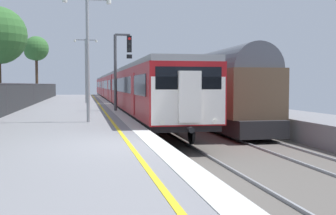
# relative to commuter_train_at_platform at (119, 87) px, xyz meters

# --- Properties ---
(ground) EXTENTS (17.40, 110.00, 1.21)m
(ground) POSITION_rel_commuter_train_at_platform_xyz_m (0.54, -33.63, -1.88)
(ground) COLOR gray
(commuter_train_at_platform) EXTENTS (2.83, 61.30, 3.81)m
(commuter_train_at_platform) POSITION_rel_commuter_train_at_platform_xyz_m (0.00, 0.00, 0.00)
(commuter_train_at_platform) COLOR maroon
(commuter_train_at_platform) RESTS_ON ground
(freight_train_adjacent_track) EXTENTS (2.60, 42.87, 4.45)m
(freight_train_adjacent_track) POSITION_rel_commuter_train_at_platform_xyz_m (4.00, -6.54, 0.16)
(freight_train_adjacent_track) COLOR #232326
(freight_train_adjacent_track) RESTS_ON ground
(signal_gantry) EXTENTS (1.10, 0.24, 4.65)m
(signal_gantry) POSITION_rel_commuter_train_at_platform_xyz_m (-1.46, -19.27, 1.65)
(signal_gantry) COLOR #47474C
(signal_gantry) RESTS_ON ground
(platform_lamp_mid) EXTENTS (2.00, 0.20, 5.27)m
(platform_lamp_mid) POSITION_rel_commuter_train_at_platform_xyz_m (-3.44, -26.65, 1.87)
(platform_lamp_mid) COLOR #93999E
(platform_lamp_mid) RESTS_ON ground
(platform_lamp_far) EXTENTS (2.00, 0.20, 5.50)m
(platform_lamp_far) POSITION_rel_commuter_train_at_platform_xyz_m (-3.44, -8.06, 1.99)
(platform_lamp_far) COLOR #93999E
(platform_lamp_far) RESTS_ON ground
(background_tree_centre) EXTENTS (2.87, 2.86, 7.19)m
(background_tree_centre) POSITION_rel_commuter_train_at_platform_xyz_m (-9.13, 6.12, 4.37)
(background_tree_centre) COLOR #473323
(background_tree_centre) RESTS_ON ground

